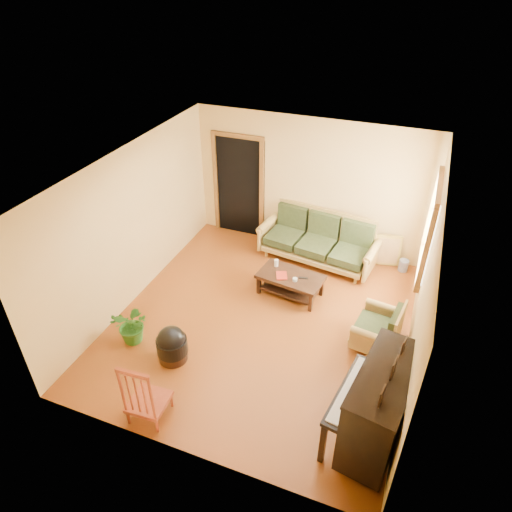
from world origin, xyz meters
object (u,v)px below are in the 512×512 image
at_px(sofa, 317,240).
at_px(armchair, 377,324).
at_px(ceramic_crock, 403,265).
at_px(potted_plant, 133,325).
at_px(coffee_table, 290,285).
at_px(footstool, 172,348).
at_px(piano, 380,408).
at_px(red_chair, 146,388).

bearing_deg(sofa, armchair, -44.84).
relative_size(ceramic_crock, potted_plant, 0.35).
bearing_deg(armchair, sofa, 135.16).
bearing_deg(coffee_table, armchair, -23.46).
xyz_separation_m(coffee_table, armchair, (1.55, -0.67, 0.18)).
height_order(footstool, potted_plant, potted_plant).
bearing_deg(piano, red_chair, -157.08).
bearing_deg(red_chair, ceramic_crock, 55.38).
xyz_separation_m(piano, ceramic_crock, (-0.06, 3.79, -0.48)).
height_order(red_chair, potted_plant, red_chair).
height_order(armchair, piano, piano).
bearing_deg(ceramic_crock, red_chair, -120.89).
height_order(armchair, ceramic_crock, armchair).
distance_m(sofa, piano, 3.90).
bearing_deg(coffee_table, sofa, 82.72).
distance_m(footstool, ceramic_crock, 4.54).
distance_m(armchair, red_chair, 3.41).
height_order(armchair, red_chair, red_chair).
bearing_deg(ceramic_crock, armchair, -95.41).
bearing_deg(red_chair, armchair, 39.83).
height_order(sofa, potted_plant, sofa).
bearing_deg(armchair, coffee_table, 164.38).
xyz_separation_m(piano, footstool, (-2.95, 0.29, -0.38)).
relative_size(piano, potted_plant, 2.12).
relative_size(footstool, potted_plant, 0.71).
xyz_separation_m(red_chair, potted_plant, (-0.95, 1.07, -0.19)).
bearing_deg(armchair, ceramic_crock, 92.43).
bearing_deg(footstool, potted_plant, 171.72).
bearing_deg(sofa, potted_plant, -114.94).
bearing_deg(red_chair, sofa, 72.03).
height_order(sofa, piano, piano).
distance_m(red_chair, ceramic_crock, 5.21).
relative_size(sofa, potted_plant, 3.46).
bearing_deg(footstool, armchair, 27.26).
distance_m(coffee_table, armchair, 1.70).
xyz_separation_m(coffee_table, ceramic_crock, (1.75, 1.44, -0.09)).
bearing_deg(piano, potted_plant, -177.03).
height_order(piano, red_chair, piano).
xyz_separation_m(sofa, armchair, (1.40, -1.84, -0.09)).
relative_size(footstool, red_chair, 0.45).
height_order(coffee_table, red_chair, red_chair).
xyz_separation_m(coffee_table, potted_plant, (-1.86, -1.95, 0.12)).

